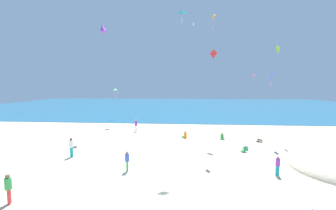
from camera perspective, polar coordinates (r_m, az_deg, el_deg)
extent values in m
plane|color=beige|center=(22.65, 0.56, -10.32)|extent=(120.00, 120.00, 0.00)
cube|color=#236084|center=(61.72, 2.87, -0.13)|extent=(120.00, 60.00, 0.05)
cube|color=#2D9956|center=(20.29, 21.15, -12.12)|extent=(0.69, 0.66, 0.03)
cube|color=#2D9956|center=(20.06, 21.69, -11.73)|extent=(0.57, 0.42, 0.42)
cylinder|color=#B7B7BC|center=(20.24, 20.29, -12.39)|extent=(0.02, 0.02, 0.17)
cylinder|color=#B7B7BC|center=(20.59, 21.41, -12.11)|extent=(0.02, 0.02, 0.17)
cube|color=black|center=(24.45, 25.19, -9.19)|extent=(0.73, 0.76, 0.03)
cube|color=black|center=(24.42, 24.55, -8.67)|extent=(0.49, 0.64, 0.43)
cylinder|color=#B7B7BC|center=(24.74, 25.61, -9.27)|extent=(0.02, 0.02, 0.20)
cylinder|color=#B7B7BC|center=(24.18, 25.47, -9.61)|extent=(0.02, 0.02, 0.20)
cube|color=white|center=(13.02, 37.54, -23.12)|extent=(0.47, 0.42, 0.04)
cylinder|color=green|center=(24.05, 15.44, -8.86)|extent=(0.44, 0.44, 0.58)
sphere|color=tan|center=(23.96, 15.47, -7.95)|extent=(0.23, 0.23, 0.23)
cube|color=green|center=(23.89, 15.64, -9.47)|extent=(0.37, 0.47, 0.17)
cylinder|color=#19ADB2|center=(19.64, -26.38, -12.14)|extent=(0.15, 0.15, 0.86)
cylinder|color=#19ADB2|center=(19.49, -26.05, -12.26)|extent=(0.15, 0.15, 0.86)
cylinder|color=white|center=(19.35, -26.31, -10.08)|extent=(0.46, 0.46, 0.64)
sphere|color=brown|center=(19.25, -26.37, -8.86)|extent=(0.24, 0.24, 0.24)
cylinder|color=red|center=(14.09, -39.14, -20.09)|extent=(0.14, 0.14, 0.81)
cylinder|color=red|center=(14.25, -39.00, -19.78)|extent=(0.14, 0.14, 0.81)
cylinder|color=green|center=(13.89, -39.26, -17.28)|extent=(0.45, 0.45, 0.61)
sphere|color=#846047|center=(13.75, -39.37, -15.71)|extent=(0.22, 0.22, 0.22)
cylinder|color=green|center=(15.17, -11.79, -17.18)|extent=(0.13, 0.13, 0.75)
cylinder|color=green|center=(15.32, -11.70, -16.93)|extent=(0.13, 0.13, 0.75)
cylinder|color=blue|center=(15.01, -11.80, -14.73)|extent=(0.34, 0.34, 0.57)
sphere|color=#A87A5B|center=(14.88, -11.83, -13.37)|extent=(0.21, 0.21, 0.21)
cylinder|color=white|center=(27.17, -9.17, -6.78)|extent=(0.15, 0.15, 0.84)
cylinder|color=white|center=(27.01, -9.38, -6.86)|extent=(0.15, 0.15, 0.84)
cylinder|color=purple|center=(26.94, -9.30, -5.30)|extent=(0.42, 0.42, 0.63)
sphere|color=tan|center=(26.87, -9.31, -4.43)|extent=(0.23, 0.23, 0.23)
cylinder|color=orange|center=(23.80, 5.03, -8.81)|extent=(0.55, 0.55, 0.59)
sphere|color=#846047|center=(23.71, 5.04, -7.87)|extent=(0.24, 0.24, 0.24)
cube|color=green|center=(24.01, 4.61, -9.20)|extent=(0.52, 0.52, 0.17)
cylinder|color=#19ADB2|center=(16.18, 28.97, -16.39)|extent=(0.12, 0.12, 0.70)
cylinder|color=#19ADB2|center=(16.28, 29.42, -16.29)|extent=(0.12, 0.12, 0.70)
cylinder|color=purple|center=(16.02, 29.31, -14.31)|extent=(0.34, 0.34, 0.52)
sphere|color=tan|center=(15.91, 29.37, -13.13)|extent=(0.19, 0.19, 0.19)
pyramid|color=green|center=(31.01, -15.06, 4.42)|extent=(0.70, 0.88, 0.29)
cylinder|color=#99DB33|center=(31.05, -15.01, 2.40)|extent=(0.21, 0.07, 1.12)
cube|color=#99DB33|center=(26.65, 29.28, 14.00)|extent=(0.23, 0.99, 0.98)
cylinder|color=orange|center=(26.53, 29.18, 12.15)|extent=(0.05, 0.04, 1.03)
pyramid|color=#1EADAD|center=(17.19, 4.13, 25.43)|extent=(0.76, 0.66, 0.39)
cylinder|color=white|center=(17.00, 4.07, 23.11)|extent=(0.06, 0.13, 0.56)
pyramid|color=#DB3DA8|center=(37.95, -14.56, 3.53)|extent=(0.60, 0.65, 0.25)
cylinder|color=pink|center=(37.98, -14.52, 2.63)|extent=(0.11, 0.08, 0.48)
cube|color=red|center=(22.57, 13.11, 14.34)|extent=(0.76, 0.69, 0.98)
cylinder|color=red|center=(22.48, 13.07, 12.52)|extent=(0.13, 0.13, 0.74)
pyramid|color=orange|center=(21.16, 12.86, 23.99)|extent=(0.45, 0.57, 0.39)
cylinder|color=pink|center=(20.90, 12.96, 21.65)|extent=(0.05, 0.03, 1.05)
cone|color=white|center=(32.00, 7.46, 22.42)|extent=(0.53, 0.57, 0.53)
cylinder|color=red|center=(31.88, 7.45, 21.70)|extent=(0.06, 0.10, 0.44)
cube|color=pink|center=(35.09, 23.70, 7.93)|extent=(0.47, 0.58, 0.68)
cylinder|color=yellow|center=(35.06, 23.66, 6.96)|extent=(0.10, 0.15, 0.69)
cone|color=purple|center=(27.45, -18.49, 20.54)|extent=(1.12, 0.94, 1.13)
cylinder|color=red|center=(27.28, -18.44, 19.14)|extent=(0.07, 0.04, 0.58)
cube|color=blue|center=(23.58, 27.77, 7.32)|extent=(0.41, 0.96, 0.93)
cylinder|color=pink|center=(23.56, 27.69, 5.52)|extent=(0.09, 0.04, 0.78)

